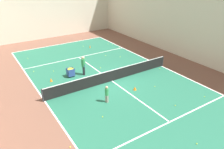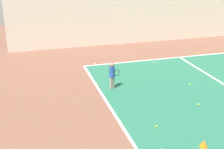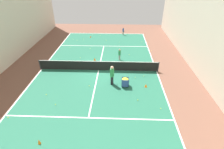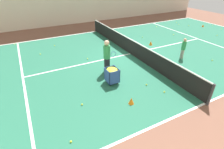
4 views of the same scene
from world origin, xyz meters
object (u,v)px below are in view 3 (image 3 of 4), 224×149
at_px(child_midcourt, 120,54).
at_px(ball_cart, 125,81).
at_px(tennis_net, 98,66).
at_px(player_near_baseline, 123,31).
at_px(coach_at_net, 112,74).
at_px(training_cone_1, 91,37).
at_px(training_cone_0, 146,85).

xyz_separation_m(child_midcourt, ball_cart, (-0.49, 5.16, -0.18)).
xyz_separation_m(tennis_net, ball_cart, (-2.54, 2.67, 0.04)).
height_order(player_near_baseline, coach_at_net, coach_at_net).
bearing_deg(training_cone_1, tennis_net, 102.68).
height_order(child_midcourt, training_cone_0, child_midcourt).
xyz_separation_m(player_near_baseline, training_cone_0, (-1.70, 13.97, -0.50)).
height_order(tennis_net, ball_cart, tennis_net).
bearing_deg(child_midcourt, ball_cart, -10.78).
height_order(player_near_baseline, training_cone_1, player_near_baseline).
relative_size(coach_at_net, training_cone_0, 5.97).
relative_size(tennis_net, training_cone_1, 50.41).
bearing_deg(ball_cart, child_midcourt, -84.57).
xyz_separation_m(coach_at_net, ball_cart, (-1.12, 0.29, -0.45)).
distance_m(training_cone_0, training_cone_1, 14.22).
bearing_deg(tennis_net, child_midcourt, -129.49).
bearing_deg(training_cone_0, child_midcourt, -66.57).
bearing_deg(training_cone_0, tennis_net, -32.13).
bearing_deg(training_cone_1, coach_at_net, 106.54).
relative_size(ball_cart, training_cone_1, 3.40).
bearing_deg(tennis_net, training_cone_1, -77.32).
xyz_separation_m(coach_at_net, training_cone_0, (-2.88, 0.32, -0.86)).
relative_size(coach_at_net, ball_cart, 2.23).
relative_size(tennis_net, child_midcourt, 9.15).
relative_size(player_near_baseline, ball_cart, 1.45).
height_order(ball_cart, training_cone_0, ball_cart).
bearing_deg(child_midcourt, training_cone_0, 7.22).
relative_size(tennis_net, training_cone_0, 39.69).
bearing_deg(training_cone_1, child_midcourt, 119.97).
height_order(tennis_net, child_midcourt, child_midcourt).
distance_m(tennis_net, training_cone_0, 5.10).
xyz_separation_m(coach_at_net, training_cone_1, (3.66, -12.31, -0.90)).
distance_m(tennis_net, coach_at_net, 2.82).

